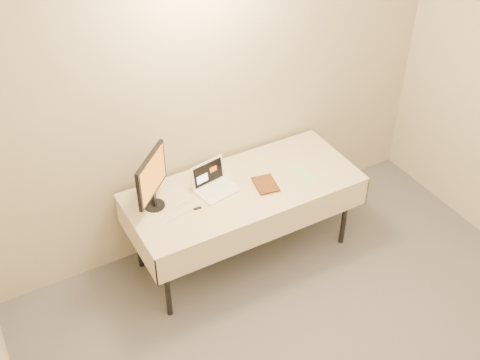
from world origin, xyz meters
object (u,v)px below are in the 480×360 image
laptop (213,183)px  monitor (152,178)px  table (244,192)px  book (256,176)px

laptop → monitor: 0.53m
table → laptop: laptop is taller
table → book: (0.07, -0.06, 0.17)m
table → laptop: size_ratio=5.40×
table → monitor: monitor is taller
monitor → book: (0.78, -0.18, -0.16)m
book → monitor: bearing=178.0°
monitor → book: bearing=-57.3°
table → book: book is taller
laptop → table: bearing=-32.6°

